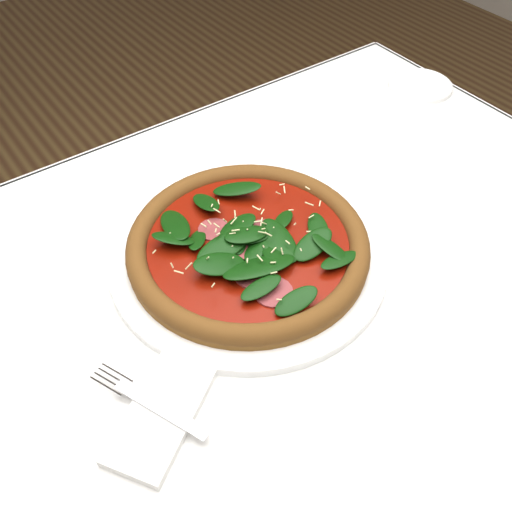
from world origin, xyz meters
TOP-DOWN VIEW (x-y plane):
  - ground at (0.00, 0.00)m, footprint 6.00×6.00m
  - dining_table at (0.00, 0.00)m, footprint 1.21×0.81m
  - plate at (0.01, 0.04)m, footprint 0.39×0.39m
  - pizza at (0.01, 0.04)m, footprint 0.43×0.43m
  - napkin at (-0.21, -0.10)m, footprint 0.17×0.14m
  - fork at (-0.22, -0.07)m, footprint 0.08×0.15m
  - saucer_far at (0.54, 0.21)m, footprint 0.12×0.12m

SIDE VIEW (x-z plane):
  - ground at x=0.00m, z-range 0.00..0.00m
  - dining_table at x=0.00m, z-range 0.27..1.02m
  - saucer_far at x=0.54m, z-range 0.75..0.76m
  - napkin at x=-0.21m, z-range 0.75..0.76m
  - plate at x=0.01m, z-range 0.75..0.77m
  - fork at x=-0.22m, z-range 0.76..0.77m
  - pizza at x=0.01m, z-range 0.76..0.80m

